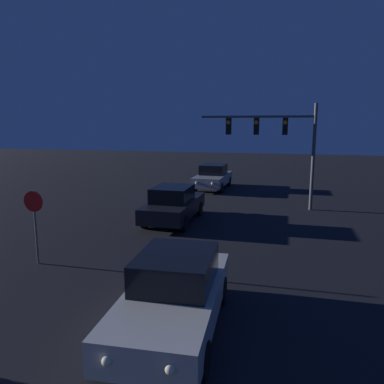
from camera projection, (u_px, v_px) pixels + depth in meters
car_near at (174, 293)px, 8.40m from camera, size 2.19×4.94×1.73m
car_mid at (174, 204)px, 17.66m from camera, size 2.02×4.87×1.73m
car_far at (213, 177)px, 26.70m from camera, size 2.15×4.92×1.73m
traffic_signal_mast at (278, 136)px, 20.01m from camera, size 6.14×0.30×5.65m
stop_sign at (34, 214)px, 12.17m from camera, size 0.69×0.07×2.47m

